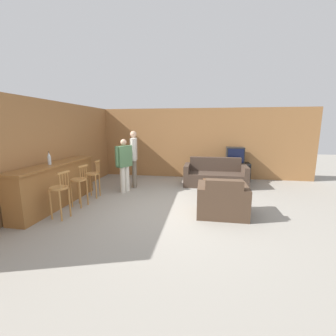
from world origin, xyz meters
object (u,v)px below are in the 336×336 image
at_px(couch_far, 215,176).
at_px(person_by_window, 134,156).
at_px(bar_chair_mid, 79,183).
at_px(book_on_table, 213,181).
at_px(armchair_near, 222,201).
at_px(person_by_counter, 124,163).
at_px(bar_chair_far, 93,177).
at_px(tv_unit, 234,172).
at_px(bar_chair_near, 60,192).
at_px(coffee_table, 213,185).
at_px(tv, 235,155).
at_px(bottle, 49,159).

bearing_deg(couch_far, person_by_window, -165.65).
relative_size(bar_chair_mid, book_on_table, 4.03).
bearing_deg(armchair_near, person_by_counter, 153.63).
bearing_deg(person_by_counter, bar_chair_far, -137.15).
xyz_separation_m(tv_unit, book_on_table, (-0.81, -2.08, 0.12)).
bearing_deg(armchair_near, couch_far, 90.99).
bearing_deg(bar_chair_far, bar_chair_near, -90.00).
height_order(bar_chair_near, armchair_near, bar_chair_near).
relative_size(couch_far, armchair_near, 1.88).
bearing_deg(bar_chair_near, book_on_table, 31.58).
xyz_separation_m(coffee_table, person_by_window, (-2.47, 0.70, 0.67)).
height_order(bar_chair_far, tv, tv).
distance_m(bar_chair_near, armchair_near, 3.50).
relative_size(couch_far, bottle, 6.65).
bearing_deg(couch_far, armchair_near, -89.01).
distance_m(bar_chair_mid, person_by_counter, 1.52).
bearing_deg(tv_unit, bar_chair_near, -134.93).
bearing_deg(couch_far, tv, 46.98).
xyz_separation_m(tv_unit, tv, (-0.00, -0.00, 0.61)).
xyz_separation_m(couch_far, person_by_counter, (-2.70, -1.24, 0.57)).
bearing_deg(person_by_counter, book_on_table, -1.68).
relative_size(bar_chair_near, person_by_counter, 0.65).
xyz_separation_m(armchair_near, person_by_counter, (-2.74, 1.36, 0.57)).
distance_m(coffee_table, person_by_counter, 2.64).
distance_m(couch_far, armchair_near, 2.60).
height_order(bar_chair_near, couch_far, bar_chair_near).
distance_m(couch_far, book_on_table, 1.33).
bearing_deg(bar_chair_mid, tv_unit, 39.26).
bearing_deg(tv_unit, bar_chair_far, -147.20).
relative_size(couch_far, coffee_table, 2.38).
height_order(bar_chair_far, tv_unit, bar_chair_far).
distance_m(bar_chair_mid, coffee_table, 3.49).
distance_m(couch_far, tv_unit, 1.04).
height_order(coffee_table, book_on_table, book_on_table).
height_order(coffee_table, tv, tv).
distance_m(bottle, person_by_window, 2.54).
bearing_deg(armchair_near, coffee_table, 96.95).
height_order(couch_far, tv_unit, couch_far).
xyz_separation_m(coffee_table, tv, (0.81, 2.12, 0.57)).
relative_size(armchair_near, tv, 1.78).
relative_size(coffee_table, book_on_table, 3.33).
bearing_deg(bottle, bar_chair_far, 57.64).
bearing_deg(book_on_table, tv, 68.68).
bearing_deg(person_by_window, book_on_table, -14.88).
xyz_separation_m(coffee_table, book_on_table, (0.00, 0.04, 0.09)).
height_order(tv, person_by_counter, person_by_counter).
bearing_deg(tv_unit, bar_chair_mid, -140.74).
height_order(tv_unit, person_by_window, person_by_window).
bearing_deg(armchair_near, book_on_table, 96.60).
height_order(bar_chair_far, coffee_table, bar_chair_far).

